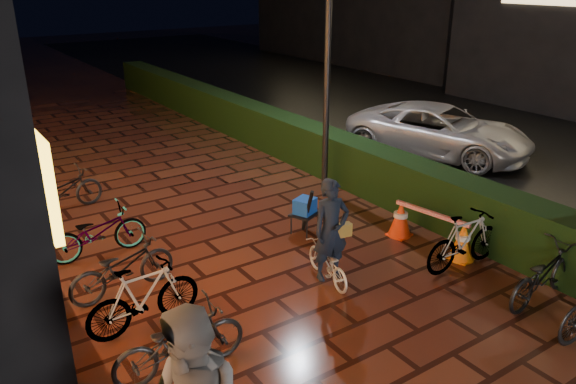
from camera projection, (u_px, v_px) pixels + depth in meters
ground at (387, 346)px, 6.92m from camera, size 80.00×80.00×0.00m
asphalt_road at (500, 139)px, 15.48m from camera, size 11.00×60.00×0.01m
hedge at (267, 128)px, 14.62m from camera, size 0.70×20.00×1.00m
van at (439, 131)px, 13.91m from camera, size 3.50×4.92×1.24m
lamp_post_hedge at (327, 69)px, 10.83m from camera, size 0.44×0.19×4.64m
cyclist at (329, 245)px, 8.13m from camera, size 0.62×1.19×1.63m
traffic_barrier at (430, 229)px, 9.30m from camera, size 0.60×1.59×0.65m
cart_assembly at (305, 208)px, 9.77m from camera, size 0.60×0.65×0.91m
parked_bikes_storefront at (113, 255)px, 8.24m from camera, size 1.70×6.30×0.92m
parked_bikes_hedge at (532, 271)px, 7.77m from camera, size 1.72×2.64×0.92m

